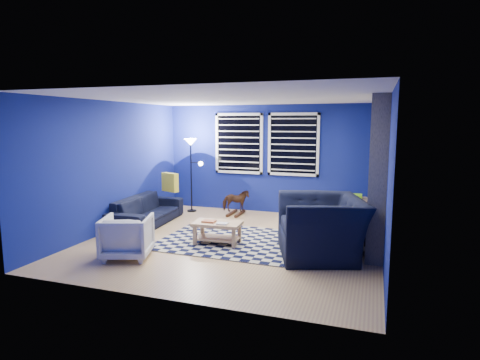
{
  "coord_description": "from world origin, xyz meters",
  "views": [
    {
      "loc": [
        2.33,
        -6.5,
        2.09
      ],
      "look_at": [
        0.02,
        0.3,
        1.06
      ],
      "focal_mm": 30.0,
      "sensor_mm": 36.0,
      "label": 1
    }
  ],
  "objects_px": {
    "tv": "(382,157)",
    "armchair_big": "(321,227)",
    "rocking_horse": "(236,201)",
    "cabinet": "(353,211)",
    "coffee_table": "(217,228)",
    "armchair_bent": "(127,237)",
    "sofa": "(147,211)",
    "floor_lamp": "(191,152)"
  },
  "relations": [
    {
      "from": "tv",
      "to": "armchair_big",
      "type": "xyz_separation_m",
      "value": [
        -0.88,
        -2.27,
        -0.94
      ]
    },
    {
      "from": "tv",
      "to": "rocking_horse",
      "type": "distance_m",
      "value": 3.27
    },
    {
      "from": "armchair_big",
      "to": "cabinet",
      "type": "xyz_separation_m",
      "value": [
        0.36,
        2.23,
        -0.19
      ]
    },
    {
      "from": "tv",
      "to": "cabinet",
      "type": "relative_size",
      "value": 1.35
    },
    {
      "from": "armchair_big",
      "to": "coffee_table",
      "type": "xyz_separation_m",
      "value": [
        -1.77,
        0.01,
        -0.18
      ]
    },
    {
      "from": "rocking_horse",
      "to": "armchair_bent",
      "type": "bearing_deg",
      "value": 149.54
    },
    {
      "from": "armchair_big",
      "to": "rocking_horse",
      "type": "distance_m",
      "value": 3.13
    },
    {
      "from": "sofa",
      "to": "coffee_table",
      "type": "xyz_separation_m",
      "value": [
        1.89,
        -0.81,
        -0.01
      ]
    },
    {
      "from": "tv",
      "to": "armchair_bent",
      "type": "xyz_separation_m",
      "value": [
        -3.73,
        -3.35,
        -1.07
      ]
    },
    {
      "from": "coffee_table",
      "to": "cabinet",
      "type": "height_order",
      "value": "cabinet"
    },
    {
      "from": "tv",
      "to": "floor_lamp",
      "type": "xyz_separation_m",
      "value": [
        -4.19,
        -0.04,
        0.01
      ]
    },
    {
      "from": "rocking_horse",
      "to": "armchair_big",
      "type": "bearing_deg",
      "value": -154.61
    },
    {
      "from": "tv",
      "to": "armchair_bent",
      "type": "bearing_deg",
      "value": -138.07
    },
    {
      "from": "tv",
      "to": "floor_lamp",
      "type": "height_order",
      "value": "floor_lamp"
    },
    {
      "from": "sofa",
      "to": "rocking_horse",
      "type": "height_order",
      "value": "rocking_horse"
    },
    {
      "from": "sofa",
      "to": "cabinet",
      "type": "height_order",
      "value": "cabinet"
    },
    {
      "from": "rocking_horse",
      "to": "coffee_table",
      "type": "relative_size",
      "value": 0.72
    },
    {
      "from": "sofa",
      "to": "armchair_big",
      "type": "relative_size",
      "value": 1.39
    },
    {
      "from": "rocking_horse",
      "to": "cabinet",
      "type": "bearing_deg",
      "value": -109.23
    },
    {
      "from": "armchair_bent",
      "to": "tv",
      "type": "bearing_deg",
      "value": -156.98
    },
    {
      "from": "rocking_horse",
      "to": "floor_lamp",
      "type": "relative_size",
      "value": 0.35
    },
    {
      "from": "rocking_horse",
      "to": "coffee_table",
      "type": "height_order",
      "value": "rocking_horse"
    },
    {
      "from": "rocking_horse",
      "to": "floor_lamp",
      "type": "height_order",
      "value": "floor_lamp"
    },
    {
      "from": "rocking_horse",
      "to": "floor_lamp",
      "type": "distance_m",
      "value": 1.54
    },
    {
      "from": "coffee_table",
      "to": "cabinet",
      "type": "bearing_deg",
      "value": 46.14
    },
    {
      "from": "tv",
      "to": "coffee_table",
      "type": "relative_size",
      "value": 1.18
    },
    {
      "from": "sofa",
      "to": "floor_lamp",
      "type": "bearing_deg",
      "value": -18.11
    },
    {
      "from": "coffee_table",
      "to": "floor_lamp",
      "type": "relative_size",
      "value": 0.49
    },
    {
      "from": "sofa",
      "to": "floor_lamp",
      "type": "xyz_separation_m",
      "value": [
        0.36,
        1.41,
        1.12
      ]
    },
    {
      "from": "rocking_horse",
      "to": "floor_lamp",
      "type": "xyz_separation_m",
      "value": [
        -1.09,
        0.01,
        1.08
      ]
    },
    {
      "from": "sofa",
      "to": "rocking_horse",
      "type": "bearing_deg",
      "value": -49.9
    },
    {
      "from": "coffee_table",
      "to": "floor_lamp",
      "type": "distance_m",
      "value": 2.92
    },
    {
      "from": "coffee_table",
      "to": "floor_lamp",
      "type": "xyz_separation_m",
      "value": [
        -1.53,
        2.22,
        1.12
      ]
    },
    {
      "from": "coffee_table",
      "to": "cabinet",
      "type": "xyz_separation_m",
      "value": [
        2.14,
        2.22,
        -0.01
      ]
    },
    {
      "from": "sofa",
      "to": "armchair_bent",
      "type": "distance_m",
      "value": 2.06
    },
    {
      "from": "armchair_big",
      "to": "coffee_table",
      "type": "relative_size",
      "value": 1.69
    },
    {
      "from": "coffee_table",
      "to": "floor_lamp",
      "type": "height_order",
      "value": "floor_lamp"
    },
    {
      "from": "armchair_big",
      "to": "armchair_bent",
      "type": "xyz_separation_m",
      "value": [
        -2.85,
        -1.08,
        -0.13
      ]
    },
    {
      "from": "sofa",
      "to": "coffee_table",
      "type": "bearing_deg",
      "value": -117.01
    },
    {
      "from": "cabinet",
      "to": "armchair_big",
      "type": "bearing_deg",
      "value": -115.79
    },
    {
      "from": "tv",
      "to": "coffee_table",
      "type": "xyz_separation_m",
      "value": [
        -2.66,
        -2.26,
        -1.12
      ]
    },
    {
      "from": "coffee_table",
      "to": "armchair_big",
      "type": "bearing_deg",
      "value": -0.19
    }
  ]
}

